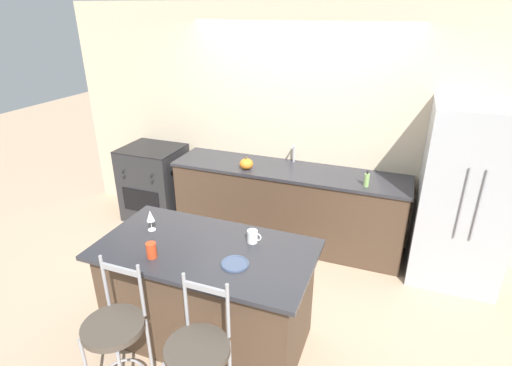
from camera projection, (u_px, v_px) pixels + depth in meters
ground_plane at (276, 254)px, 4.62m from camera, size 18.00×18.00×0.00m
wall_back at (297, 126)px, 4.68m from camera, size 6.00×0.07×2.70m
back_counter at (287, 205)px, 4.76m from camera, size 2.72×0.68×0.94m
sink_faucet at (294, 152)px, 4.68m from camera, size 0.02×0.13×0.22m
kitchen_island at (208, 294)px, 3.29m from camera, size 1.71×0.91×0.91m
refrigerator at (464, 197)px, 3.93m from camera, size 0.84×0.76×1.83m
oven_range at (155, 182)px, 5.32m from camera, size 0.74×0.68×0.97m
bar_stool_near at (116, 337)px, 2.71m from camera, size 0.42×0.42×1.11m
bar_stool_far at (199, 360)px, 2.53m from camera, size 0.42×0.42×1.11m
dinner_plate at (235, 264)px, 2.90m from camera, size 0.21×0.21×0.02m
wine_glass at (150, 216)px, 3.31m from camera, size 0.07×0.07×0.18m
coffee_mug at (253, 236)px, 3.16m from camera, size 0.12×0.08×0.10m
tumbler_cup at (151, 250)px, 2.97m from camera, size 0.08×0.08×0.12m
pumpkin_decoration at (246, 164)px, 4.53m from camera, size 0.16×0.16×0.15m
soap_bottle at (367, 180)px, 4.08m from camera, size 0.05×0.05×0.17m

